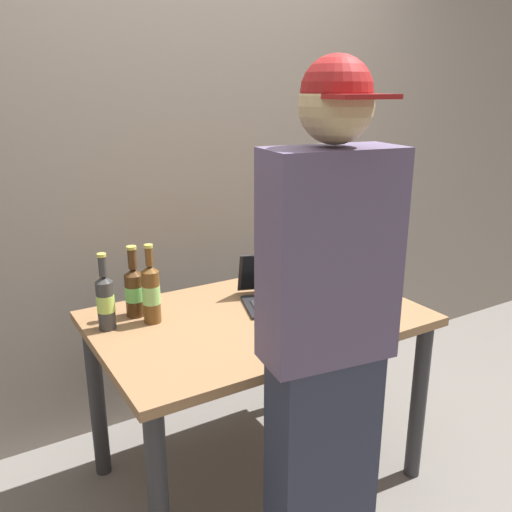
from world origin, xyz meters
The scene contains 8 objects.
ground_plane centered at (0.00, 0.00, 0.00)m, with size 8.00×8.00×0.00m, color slate.
desk centered at (0.00, 0.00, 0.66)m, with size 1.30×0.85×0.77m.
laptop centered at (0.16, 0.07, 0.81)m, with size 0.42×0.40×0.20m.
beer_bottle_amber centered at (-0.39, 0.15, 0.89)m, with size 0.07×0.07×0.32m.
beer_bottle_brown centered at (-0.43, 0.25, 0.88)m, with size 0.08×0.08×0.29m.
beer_bottle_green centered at (-0.56, 0.18, 0.88)m, with size 0.07×0.07×0.30m.
person_figure centered at (-0.12, -0.59, 0.91)m, with size 0.41×0.30×1.74m.
back_wall centered at (0.00, 0.73, 1.30)m, with size 6.00×0.10×2.60m, color gray.
Camera 1 is at (-1.05, -1.73, 1.65)m, focal length 37.92 mm.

